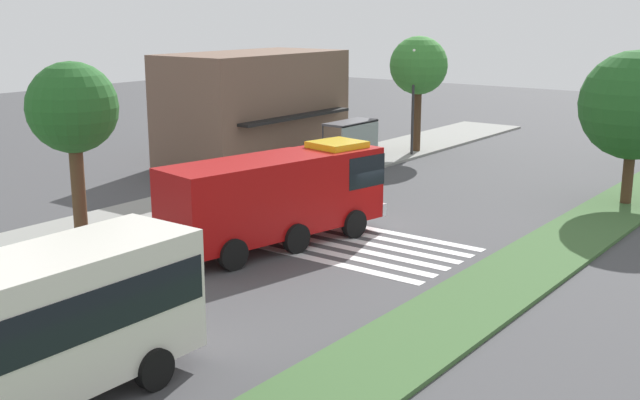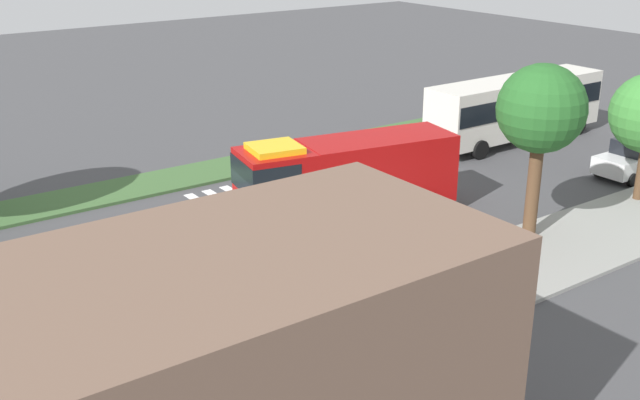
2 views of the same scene
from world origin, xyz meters
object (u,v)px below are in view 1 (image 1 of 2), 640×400
(bench_near_shelter, at_px, (311,169))
(bench_west_of_shelter, at_px, (271,179))
(median_tree_far_west, at_px, (634,105))
(bus_stop_shelter, at_px, (355,135))
(fire_truck, at_px, (283,193))
(sidewalk_tree_west, at_px, (73,110))
(street_lamp, at_px, (413,93))
(sidewalk_tree_center, at_px, (419,66))

(bench_near_shelter, xyz_separation_m, bench_west_of_shelter, (-3.20, 0.00, 0.00))
(bench_west_of_shelter, xyz_separation_m, median_tree_far_west, (7.36, -14.68, 3.93))
(bench_west_of_shelter, height_order, median_tree_far_west, median_tree_far_west)
(bus_stop_shelter, bearing_deg, bench_west_of_shelter, 179.80)
(fire_truck, xyz_separation_m, sidewalk_tree_west, (-4.79, 5.77, 3.14))
(bus_stop_shelter, xyz_separation_m, bench_west_of_shelter, (-7.20, 0.02, -1.30))
(bench_west_of_shelter, height_order, sidewalk_tree_west, sidewalk_tree_west)
(fire_truck, relative_size, street_lamp, 1.52)
(fire_truck, relative_size, bench_west_of_shelter, 5.94)
(sidewalk_tree_west, bearing_deg, fire_truck, -50.32)
(bus_stop_shelter, relative_size, median_tree_far_west, 0.52)
(street_lamp, bearing_deg, fire_truck, -163.95)
(sidewalk_tree_west, bearing_deg, bench_near_shelter, 1.28)
(fire_truck, height_order, bench_near_shelter, fire_truck)
(fire_truck, height_order, street_lamp, street_lamp)
(bench_west_of_shelter, height_order, sidewalk_tree_center, sidewalk_tree_center)
(street_lamp, xyz_separation_m, median_tree_far_west, (-4.84, -13.95, 0.69))
(bench_near_shelter, bearing_deg, median_tree_far_west, -74.20)
(bench_near_shelter, distance_m, street_lamp, 9.58)
(fire_truck, xyz_separation_m, median_tree_far_west, (13.82, -8.58, 2.55))
(sidewalk_tree_west, bearing_deg, bus_stop_shelter, 0.93)
(bus_stop_shelter, bearing_deg, bench_near_shelter, 179.65)
(bus_stop_shelter, height_order, sidewalk_tree_center, sidewalk_tree_center)
(fire_truck, bearing_deg, street_lamp, 26.61)
(sidewalk_tree_center, distance_m, median_tree_far_west, 15.61)
(bench_near_shelter, relative_size, street_lamp, 0.26)
(bench_near_shelter, relative_size, sidewalk_tree_west, 0.24)
(bench_near_shelter, xyz_separation_m, sidewalk_tree_center, (10.24, -0.32, 4.69))
(sidewalk_tree_west, height_order, median_tree_far_west, median_tree_far_west)
(bus_stop_shelter, relative_size, sidewalk_tree_center, 0.50)
(fire_truck, distance_m, sidewalk_tree_center, 20.99)
(bench_west_of_shelter, xyz_separation_m, sidewalk_tree_center, (13.44, -0.32, 4.69))
(bus_stop_shelter, xyz_separation_m, median_tree_far_west, (0.15, -14.65, 2.63))
(bench_west_of_shelter, bearing_deg, street_lamp, -3.40)
(fire_truck, bearing_deg, bench_near_shelter, 42.77)
(street_lamp, distance_m, sidewalk_tree_west, 23.49)
(bus_stop_shelter, height_order, street_lamp, street_lamp)
(bench_near_shelter, xyz_separation_m, median_tree_far_west, (4.15, -14.68, 3.93))
(street_lamp, xyz_separation_m, sidewalk_tree_center, (1.25, 0.40, 1.45))
(bench_near_shelter, height_order, street_lamp, street_lamp)
(street_lamp, relative_size, sidewalk_tree_center, 0.90)
(bus_stop_shelter, distance_m, bench_near_shelter, 4.20)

